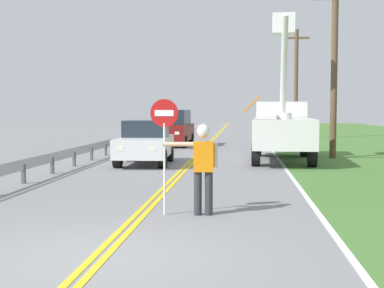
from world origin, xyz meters
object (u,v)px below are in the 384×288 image
utility_bucket_truck (282,126)px  utility_pole_near (334,68)px  utility_pole_mid (296,82)px  oncoming_suv_second (174,128)px  stop_sign_paddle (164,130)px  flagger_worker (203,163)px  oncoming_sedan_nearest (145,143)px

utility_bucket_truck → utility_pole_near: utility_pole_near is taller
utility_pole_mid → utility_pole_near: bearing=-89.6°
utility_bucket_truck → oncoming_suv_second: size_ratio=1.48×
stop_sign_paddle → utility_bucket_truck: utility_bucket_truck is taller
stop_sign_paddle → flagger_worker: bearing=4.6°
utility_pole_near → oncoming_suv_second: bearing=138.5°
utility_bucket_truck → oncoming_sedan_nearest: 5.86m
stop_sign_paddle → oncoming_suv_second: size_ratio=0.50×
oncoming_sedan_nearest → utility_pole_mid: 20.05m
flagger_worker → utility_bucket_truck: (2.45, 11.76, 0.39)m
oncoming_suv_second → utility_bucket_truck: bearing=-55.2°
flagger_worker → stop_sign_paddle: bearing=-175.4°
stop_sign_paddle → utility_pole_mid: size_ratio=0.30×
oncoming_suv_second → utility_pole_near: utility_pole_near is taller
utility_bucket_truck → utility_pole_mid: bearing=82.3°
flagger_worker → utility_bucket_truck: 12.02m
flagger_worker → utility_pole_mid: size_ratio=0.23×
utility_pole_near → utility_pole_mid: 14.98m
oncoming_sedan_nearest → utility_pole_near: bearing=23.3°
oncoming_suv_second → utility_pole_near: bearing=-41.5°
utility_pole_mid → oncoming_sedan_nearest: bearing=-112.5°
oncoming_sedan_nearest → utility_pole_near: (7.68, 3.30, 3.10)m
oncoming_sedan_nearest → utility_pole_near: 8.91m
flagger_worker → utility_pole_mid: bearing=80.6°
stop_sign_paddle → utility_pole_near: size_ratio=0.31×
utility_bucket_truck → stop_sign_paddle: bearing=-105.2°
flagger_worker → oncoming_sedan_nearest: flagger_worker is taller
utility_bucket_truck → flagger_worker: bearing=-101.8°
utility_pole_near → oncoming_sedan_nearest: bearing=-156.7°
oncoming_sedan_nearest → oncoming_suv_second: size_ratio=0.89×
flagger_worker → oncoming_suv_second: oncoming_suv_second is taller
flagger_worker → stop_sign_paddle: size_ratio=0.78×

